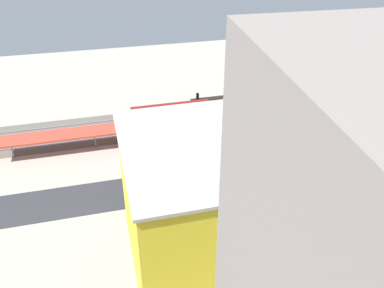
{
  "coord_description": "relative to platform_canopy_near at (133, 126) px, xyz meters",
  "views": [
    {
      "loc": [
        19.3,
        64.38,
        46.41
      ],
      "look_at": [
        4.26,
        0.93,
        5.92
      ],
      "focal_mm": 38.28,
      "sensor_mm": 36.0,
      "label": 1
    }
  ],
  "objects": [
    {
      "name": "ground_plane",
      "position": [
        -13.98,
        11.95,
        -3.9
      ],
      "size": [
        151.74,
        151.74,
        0.0
      ],
      "primitive_type": "plane",
      "color": "#9E998C",
      "rests_on": "ground"
    },
    {
      "name": "rail_bed",
      "position": [
        -13.98,
        -7.42,
        -3.89
      ],
      "size": [
        95.02,
        15.4,
        0.01
      ],
      "primitive_type": "cube",
      "rotation": [
        0.0,
        0.0,
        0.01
      ],
      "color": "#5B544C",
      "rests_on": "ground"
    },
    {
      "name": "street_asphalt",
      "position": [
        -13.98,
        16.85,
        -3.89
      ],
      "size": [
        94.95,
        10.33,
        0.01
      ],
      "primitive_type": "cube",
      "rotation": [
        0.0,
        0.0,
        0.01
      ],
      "color": "#2D2D33",
      "rests_on": "ground"
    },
    {
      "name": "track_rails",
      "position": [
        -13.98,
        -7.42,
        -3.72
      ],
      "size": [
        94.83,
        8.96,
        0.12
      ],
      "color": "#9E9EA8",
      "rests_on": "ground"
    },
    {
      "name": "platform_canopy_near",
      "position": [
        0.0,
        0.0,
        0.0
      ],
      "size": [
        54.93,
        5.48,
        4.12
      ],
      "color": "#C63D2D",
      "rests_on": "ground"
    },
    {
      "name": "locomotive",
      "position": [
        -23.46,
        -10.45,
        -2.08
      ],
      "size": [
        16.92,
        3.09,
        5.17
      ],
      "color": "black",
      "rests_on": "ground"
    },
    {
      "name": "passenger_coach",
      "position": [
        -46.47,
        -10.45,
        -0.6
      ],
      "size": [
        19.87,
        3.46,
        6.29
      ],
      "color": "black",
      "rests_on": "ground"
    },
    {
      "name": "freight_coach_far",
      "position": [
        -8.84,
        -4.38,
        -0.61
      ],
      "size": [
        18.28,
        3.17,
        6.21
      ],
      "color": "black",
      "rests_on": "ground"
    },
    {
      "name": "parked_car_0",
      "position": [
        -42.41,
        13.37,
        -3.19
      ],
      "size": [
        4.7,
        1.88,
        1.57
      ],
      "color": "black",
      "rests_on": "ground"
    },
    {
      "name": "parked_car_1",
      "position": [
        -34.23,
        13.03,
        -3.15
      ],
      "size": [
        4.69,
        1.82,
        1.7
      ],
      "color": "black",
      "rests_on": "ground"
    },
    {
      "name": "parked_car_2",
      "position": [
        -25.97,
        13.13,
        -3.14
      ],
      "size": [
        4.11,
        2.0,
        1.67
      ],
      "color": "black",
      "rests_on": "ground"
    },
    {
      "name": "parked_car_3",
      "position": [
        -18.31,
        13.84,
        -3.12
      ],
      "size": [
        4.83,
        1.97,
        1.73
      ],
      "color": "black",
      "rests_on": "ground"
    },
    {
      "name": "parked_car_4",
      "position": [
        -9.93,
        13.47,
        -3.12
      ],
      "size": [
        4.72,
        1.89,
        1.73
      ],
      "color": "black",
      "rests_on": "ground"
    },
    {
      "name": "parked_car_5",
      "position": [
        -2.03,
        12.97,
        -3.15
      ],
      "size": [
        4.86,
        2.05,
        1.69
      ],
      "color": "black",
      "rests_on": "ground"
    },
    {
      "name": "construction_building",
      "position": [
        -11.56,
        36.21,
        6.22
      ],
      "size": [
        31.41,
        22.3,
        20.22
      ],
      "primitive_type": "cube",
      "rotation": [
        0.0,
        0.0,
        0.01
      ],
      "color": "yellow",
      "rests_on": "ground"
    },
    {
      "name": "construction_roof_slab",
      "position": [
        -11.56,
        36.21,
        16.53
      ],
      "size": [
        32.02,
        22.91,
        0.4
      ],
      "primitive_type": "cube",
      "rotation": [
        0.0,
        0.0,
        0.01
      ],
      "color": "#ADA89E",
      "rests_on": "construction_building"
    },
    {
      "name": "box_truck_0",
      "position": [
        -11.6,
        19.79,
        -2.14
      ],
      "size": [
        9.26,
        2.89,
        3.6
      ],
      "color": "black",
      "rests_on": "ground"
    },
    {
      "name": "street_tree_0",
      "position": [
        -37.61,
        21.9,
        0.88
      ],
      "size": [
        5.65,
        5.65,
        7.62
      ],
      "color": "brown",
      "rests_on": "ground"
    },
    {
      "name": "street_tree_1",
      "position": [
        -0.11,
        21.99,
        1.17
      ],
      "size": [
        4.49,
        4.49,
        7.35
      ],
      "color": "brown",
      "rests_on": "ground"
    },
    {
      "name": "street_tree_2",
      "position": [
        -9.95,
        22.75,
        0.51
      ],
      "size": [
        5.16,
        5.16,
        7.0
      ],
      "color": "brown",
      "rests_on": "ground"
    },
    {
      "name": "traffic_light",
      "position": [
        -8.11,
        12.33,
        0.09
      ],
      "size": [
        0.5,
        0.36,
        5.94
      ],
      "color": "#333333",
      "rests_on": "ground"
    }
  ]
}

